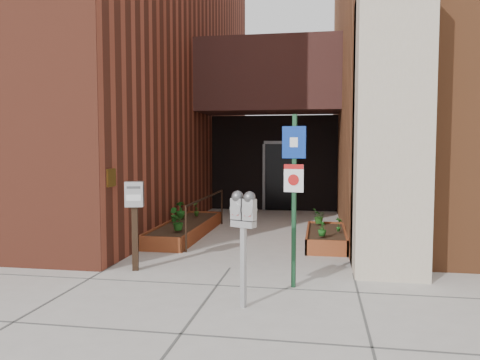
% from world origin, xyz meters
% --- Properties ---
extents(ground, '(80.00, 80.00, 0.00)m').
position_xyz_m(ground, '(0.00, 0.00, 0.00)').
color(ground, '#9E9991').
rests_on(ground, ground).
extents(architecture, '(20.00, 14.60, 10.00)m').
position_xyz_m(architecture, '(-0.18, 6.89, 4.98)').
color(architecture, brown).
rests_on(architecture, ground).
extents(planter_left, '(0.90, 3.60, 0.30)m').
position_xyz_m(planter_left, '(-1.55, 2.70, 0.13)').
color(planter_left, brown).
rests_on(planter_left, ground).
extents(planter_right, '(0.80, 2.20, 0.30)m').
position_xyz_m(planter_right, '(1.60, 2.20, 0.13)').
color(planter_right, brown).
rests_on(planter_right, ground).
extents(handrail, '(0.04, 3.34, 0.90)m').
position_xyz_m(handrail, '(-1.05, 2.65, 0.75)').
color(handrail, black).
rests_on(handrail, ground).
extents(parking_meter, '(0.34, 0.23, 1.47)m').
position_xyz_m(parking_meter, '(0.53, -1.85, 1.14)').
color(parking_meter, '#A5A5A7').
rests_on(parking_meter, ground).
extents(sign_post, '(0.34, 0.11, 2.47)m').
position_xyz_m(sign_post, '(1.10, -0.90, 1.52)').
color(sign_post, '#153C22').
rests_on(sign_post, ground).
extents(payment_dropbox, '(0.34, 0.28, 1.46)m').
position_xyz_m(payment_dropbox, '(-1.50, -0.40, 1.05)').
color(payment_dropbox, black).
rests_on(payment_dropbox, ground).
extents(shrub_left_a, '(0.47, 0.47, 0.37)m').
position_xyz_m(shrub_left_a, '(-1.39, 1.64, 0.48)').
color(shrub_left_a, '#1C5317').
rests_on(shrub_left_a, planter_left).
extents(shrub_left_b, '(0.25, 0.25, 0.32)m').
position_xyz_m(shrub_left_b, '(-1.85, 2.71, 0.46)').
color(shrub_left_b, '#1C611B').
rests_on(shrub_left_b, planter_left).
extents(shrub_left_c, '(0.31, 0.31, 0.40)m').
position_xyz_m(shrub_left_c, '(-1.85, 3.26, 0.50)').
color(shrub_left_c, '#1C5E1B').
rests_on(shrub_left_c, planter_left).
extents(shrub_left_d, '(0.27, 0.27, 0.40)m').
position_xyz_m(shrub_left_d, '(-1.55, 3.62, 0.50)').
color(shrub_left_d, '#285D1A').
rests_on(shrub_left_d, planter_left).
extents(shrub_right_a, '(0.21, 0.21, 0.30)m').
position_xyz_m(shrub_right_a, '(1.51, 1.52, 0.45)').
color(shrub_right_a, '#185016').
rests_on(shrub_right_a, planter_right).
extents(shrub_right_b, '(0.22, 0.22, 0.29)m').
position_xyz_m(shrub_right_b, '(1.85, 2.08, 0.45)').
color(shrub_right_b, '#1D5719').
rests_on(shrub_right_b, planter_right).
extents(shrub_right_c, '(0.33, 0.33, 0.34)m').
position_xyz_m(shrub_right_c, '(1.45, 2.98, 0.47)').
color(shrub_right_c, '#1F5117').
rests_on(shrub_right_c, planter_right).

